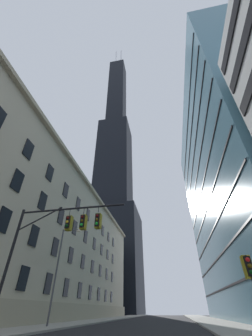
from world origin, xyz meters
TOP-DOWN VIEW (x-y plane):
  - station_building at (-17.32, 27.97)m, footprint 13.32×67.95m
  - dark_skyscraper at (-21.62, 85.22)m, footprint 25.59×25.59m
  - traffic_signal_mast at (-3.71, 5.63)m, footprint 8.23×0.63m
  - traffic_light_near_right at (7.38, 4.33)m, footprint 0.40×0.63m
  - street_lamppost at (-7.91, 14.33)m, footprint 2.32×0.32m

SIDE VIEW (x-z plane):
  - traffic_light_near_right at x=7.38m, z-range 1.18..4.68m
  - street_lamppost at x=-7.91m, z-range 0.91..9.89m
  - traffic_signal_mast at x=-3.71m, z-range 1.98..9.68m
  - station_building at x=-17.32m, z-range -0.02..22.87m
  - dark_skyscraper at x=-21.62m, z-range -42.31..158.20m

